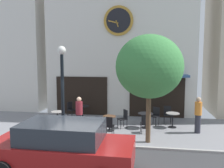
{
  "coord_description": "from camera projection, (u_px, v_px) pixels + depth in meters",
  "views": [
    {
      "loc": [
        2.54,
        -8.82,
        3.49
      ],
      "look_at": [
        0.81,
        2.53,
        2.18
      ],
      "focal_mm": 38.2,
      "sensor_mm": 36.0,
      "label": 1
    }
  ],
  "objects": [
    {
      "name": "cafe_table_rightmost",
      "position": [
        109.0,
        121.0,
        11.25
      ],
      "size": [
        0.62,
        0.62,
        0.72
      ],
      "color": "black",
      "rests_on": "ground_plane"
    },
    {
      "name": "ground_plane",
      "position": [
        81.0,
        148.0,
        9.24
      ],
      "size": [
        26.54,
        10.53,
        0.13
      ],
      "color": "gray"
    },
    {
      "name": "cafe_chair_left_end",
      "position": [
        109.0,
        125.0,
        10.45
      ],
      "size": [
        0.44,
        0.44,
        0.9
      ],
      "color": "black",
      "rests_on": "ground_plane"
    },
    {
      "name": "parked_car_red",
      "position": [
        63.0,
        148.0,
        7.2
      ],
      "size": [
        4.32,
        2.05,
        1.55
      ],
      "color": "maroon",
      "rests_on": "ground_plane"
    },
    {
      "name": "pedestrian_maroon",
      "position": [
        79.0,
        114.0,
        10.98
      ],
      "size": [
        0.45,
        0.45,
        1.67
      ],
      "color": "#2D2D38",
      "rests_on": "ground_plane"
    },
    {
      "name": "pedestrian_orange",
      "position": [
        198.0,
        115.0,
        10.91
      ],
      "size": [
        0.45,
        0.45,
        1.67
      ],
      "color": "#2D2D38",
      "rests_on": "ground_plane"
    },
    {
      "name": "cafe_table_leftmost",
      "position": [
        83.0,
        109.0,
        13.47
      ],
      "size": [
        0.75,
        0.75,
        0.74
      ],
      "color": "black",
      "rests_on": "ground_plane"
    },
    {
      "name": "cafe_chair_near_tree",
      "position": [
        145.0,
        122.0,
        10.85
      ],
      "size": [
        0.47,
        0.47,
        0.9
      ],
      "color": "black",
      "rests_on": "ground_plane"
    },
    {
      "name": "cafe_table_near_curb",
      "position": [
        57.0,
        116.0,
        12.07
      ],
      "size": [
        0.62,
        0.62,
        0.75
      ],
      "color": "black",
      "rests_on": "ground_plane"
    },
    {
      "name": "cafe_chair_by_entrance",
      "position": [
        71.0,
        108.0,
        13.79
      ],
      "size": [
        0.54,
        0.54,
        0.9
      ],
      "color": "black",
      "rests_on": "ground_plane"
    },
    {
      "name": "street_lamp",
      "position": [
        63.0,
        92.0,
        10.22
      ],
      "size": [
        0.36,
        0.36,
        3.95
      ],
      "color": "black",
      "rests_on": "ground_plane"
    },
    {
      "name": "cafe_chair_facing_street",
      "position": [
        155.0,
        114.0,
        12.31
      ],
      "size": [
        0.55,
        0.55,
        0.9
      ],
      "color": "black",
      "rests_on": "ground_plane"
    },
    {
      "name": "cafe_table_center_right",
      "position": [
        145.0,
        117.0,
        11.7
      ],
      "size": [
        0.74,
        0.74,
        0.74
      ],
      "color": "black",
      "rests_on": "ground_plane"
    },
    {
      "name": "street_tree",
      "position": [
        149.0,
        67.0,
        9.46
      ],
      "size": [
        2.69,
        2.42,
        4.39
      ],
      "color": "brown",
      "rests_on": "ground_plane"
    },
    {
      "name": "cafe_chair_mid_row",
      "position": [
        167.0,
        113.0,
        12.61
      ],
      "size": [
        0.42,
        0.42,
        0.9
      ],
      "color": "black",
      "rests_on": "ground_plane"
    },
    {
      "name": "clock_building",
      "position": [
        121.0,
        19.0,
        14.82
      ],
      "size": [
        8.96,
        3.77,
        11.36
      ],
      "color": "silver",
      "rests_on": "ground_plane"
    },
    {
      "name": "cafe_chair_right_end",
      "position": [
        124.0,
        117.0,
        11.74
      ],
      "size": [
        0.55,
        0.55,
        0.9
      ],
      "color": "black",
      "rests_on": "ground_plane"
    },
    {
      "name": "cafe_table_center_left",
      "position": [
        173.0,
        118.0,
        11.79
      ],
      "size": [
        0.66,
        0.66,
        0.73
      ],
      "color": "black",
      "rests_on": "ground_plane"
    }
  ]
}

